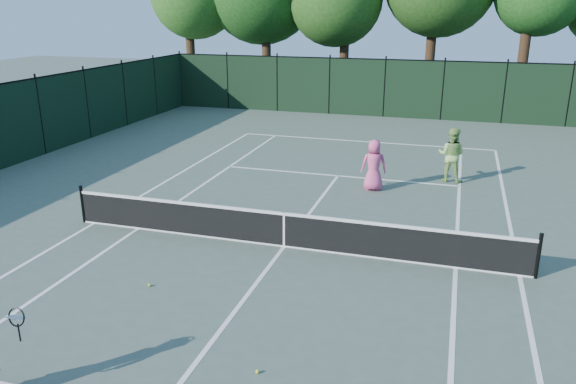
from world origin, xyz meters
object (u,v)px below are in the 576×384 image
(player_pink, at_px, (374,165))
(loose_ball_midcourt, at_px, (149,285))
(player_green, at_px, (451,155))
(loose_ball_near_cart, at_px, (258,372))

(player_pink, height_order, loose_ball_midcourt, player_pink)
(player_green, bearing_deg, player_pink, 47.11)
(player_pink, relative_size, loose_ball_near_cart, 24.55)
(player_pink, bearing_deg, player_green, -158.58)
(player_pink, relative_size, player_green, 0.90)
(loose_ball_near_cart, bearing_deg, player_green, 77.32)
(loose_ball_near_cart, bearing_deg, loose_ball_midcourt, 146.44)
(player_pink, height_order, loose_ball_near_cart, player_pink)
(player_pink, bearing_deg, loose_ball_midcourt, 51.42)
(loose_ball_midcourt, bearing_deg, player_pink, 66.12)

